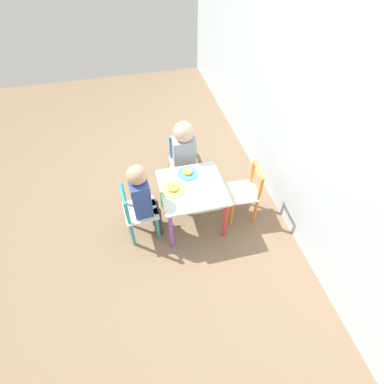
% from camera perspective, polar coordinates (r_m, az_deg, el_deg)
% --- Properties ---
extents(ground_plane, '(6.00, 6.00, 0.00)m').
position_cam_1_polar(ground_plane, '(2.73, 0.00, -5.23)').
color(ground_plane, '#7F664C').
extents(house_wall, '(6.00, 0.06, 2.60)m').
position_cam_1_polar(house_wall, '(2.22, 23.23, 20.70)').
color(house_wall, '#B2C1CC').
rests_on(house_wall, ground_plane).
extents(kids_table, '(0.52, 0.52, 0.43)m').
position_cam_1_polar(kids_table, '(2.46, 0.00, -0.10)').
color(kids_table, silver).
rests_on(kids_table, ground_plane).
extents(chair_teal, '(0.28, 0.28, 0.53)m').
position_cam_1_polar(chair_teal, '(2.48, -10.21, -3.93)').
color(chair_teal, silver).
rests_on(chair_teal, ground_plane).
extents(chair_blue, '(0.28, 0.28, 0.53)m').
position_cam_1_polar(chair_blue, '(2.85, -1.56, 5.30)').
color(chair_blue, silver).
rests_on(chair_blue, ground_plane).
extents(chair_orange, '(0.28, 0.28, 0.53)m').
position_cam_1_polar(chair_orange, '(2.62, 9.97, -0.26)').
color(chair_orange, silver).
rests_on(chair_orange, ground_plane).
extents(child_front, '(0.21, 0.22, 0.75)m').
position_cam_1_polar(child_front, '(2.34, -9.31, -0.79)').
color(child_front, '#38383D').
rests_on(child_front, ground_plane).
extents(child_left, '(0.23, 0.21, 0.76)m').
position_cam_1_polar(child_left, '(2.67, -1.45, 7.71)').
color(child_left, '#7A6B5B').
rests_on(child_left, ground_plane).
extents(plate_front, '(0.19, 0.19, 0.03)m').
position_cam_1_polar(plate_front, '(2.38, -3.61, 0.56)').
color(plate_front, '#EADB66').
rests_on(plate_front, kids_table).
extents(plate_left, '(0.17, 0.17, 0.03)m').
position_cam_1_polar(plate_left, '(2.51, -0.83, 3.64)').
color(plate_left, '#4C9EE0').
rests_on(plate_left, kids_table).
extents(storage_bin, '(0.29, 0.22, 0.12)m').
position_cam_1_polar(storage_bin, '(3.24, -1.58, 6.69)').
color(storage_bin, '#3D8E56').
rests_on(storage_bin, ground_plane).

